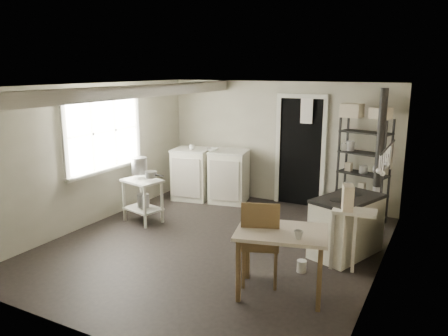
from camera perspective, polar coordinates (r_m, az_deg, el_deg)
The scene contains 31 objects.
floor at distance 6.49m, azimuth -1.26°, elevation -10.04°, with size 5.00×5.00×0.00m, color black.
ceiling at distance 5.98m, azimuth -1.37°, elevation 10.70°, with size 5.00×5.00×0.00m, color white.
wall_back at distance 8.36m, azimuth 7.09°, elevation 3.30°, with size 4.50×0.02×2.30m, color #AAA691.
wall_front at distance 4.22m, azimuth -18.23°, elevation -6.83°, with size 4.50×0.02×2.30m, color #AAA691.
wall_left at distance 7.47m, azimuth -16.56°, elevation 1.72°, with size 0.02×5.00×2.30m, color #AAA691.
wall_right at distance 5.44m, azimuth 19.89°, elevation -2.58°, with size 0.02×5.00×2.30m, color #AAA691.
window at distance 7.54m, azimuth -15.50°, elevation 4.58°, with size 0.12×1.76×1.28m, color beige, non-canonical shape.
doorway at distance 8.22m, azimuth 9.91°, elevation 1.97°, with size 0.96×0.10×2.08m, color beige, non-canonical shape.
ceiling_beam at distance 6.66m, azimuth -10.55°, elevation 9.85°, with size 0.18×5.00×0.18m, color beige, non-canonical shape.
wallpaper_panel at distance 5.44m, azimuth 19.79°, elevation -2.57°, with size 0.01×5.00×2.30m, color beige, non-canonical shape.
utensil_rail at distance 5.94m, azimuth 20.47°, elevation 2.60°, with size 0.06×1.20×0.44m, color #B6B5B8, non-canonical shape.
prep_table at distance 7.43m, azimuth -10.56°, elevation -3.97°, with size 0.64×0.46×0.73m, color beige, non-canonical shape.
stockpot at distance 7.43m, azimuth -11.01°, elevation 0.30°, with size 0.26×0.26×0.28m, color #B6B5B8.
saucepan at distance 7.17m, azimuth -9.52°, elevation -0.83°, with size 0.19×0.19×0.11m, color #B6B5B8.
bucket at distance 7.39m, azimuth -10.51°, elevation -4.19°, with size 0.20×0.20×0.22m, color #B6B5B8.
base_cabinets at distance 8.52m, azimuth -1.81°, elevation -1.17°, with size 1.52×0.65×1.00m, color silver, non-canonical shape.
mixing_bowl at distance 8.32m, azimuth -1.50°, elevation 1.96°, with size 0.27×0.27×0.07m, color silver.
counter_cup at distance 8.46m, azimuth -4.23°, elevation 2.21°, with size 0.12×0.12×0.09m, color silver.
shelf_rack at distance 7.63m, azimuth 17.77°, elevation 0.32°, with size 0.83×0.32×1.74m, color black, non-canonical shape.
shelf_jar at distance 7.64m, azimuth 15.43°, elevation 3.67°, with size 0.08×0.09×0.19m, color silver.
storage_box_a at distance 7.52m, azimuth 16.44°, elevation 8.41°, with size 0.32×0.28×0.22m, color beige.
storage_box_b at distance 7.41m, azimuth 19.88°, elevation 7.96°, with size 0.28×0.26×0.18m, color beige.
stove at distance 6.27m, azimuth 15.73°, elevation -7.06°, with size 0.58×1.05×0.82m, color silver, non-canonical shape.
stovepipe at distance 6.38m, azimuth 19.79°, elevation 3.67°, with size 0.12×0.12×1.53m, color black, non-canonical shape.
side_ledge at distance 5.76m, azimuth 16.46°, elevation -9.02°, with size 0.54×0.29×0.83m, color beige, non-canonical shape.
oats_box at distance 5.55m, azimuth 15.88°, elevation -3.49°, with size 0.13×0.21×0.31m, color beige.
work_table at distance 5.09m, azimuth 7.44°, elevation -12.16°, with size 1.01×0.71×0.77m, color beige, non-canonical shape.
table_cup at distance 4.73m, azimuth 9.69°, elevation -8.65°, with size 0.10×0.10×0.09m, color silver.
chair at distance 5.29m, azimuth 4.79°, elevation -9.87°, with size 0.44×0.46×1.06m, color brown, non-canonical shape.
flour_sack at distance 7.79m, azimuth 14.94°, elevation -4.65°, with size 0.40×0.34×0.48m, color white.
floor_crock at distance 5.76m, azimuth 10.11°, elevation -12.52°, with size 0.12×0.12×0.15m, color silver.
Camera 1 is at (2.92, -5.22, 2.52)m, focal length 35.00 mm.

